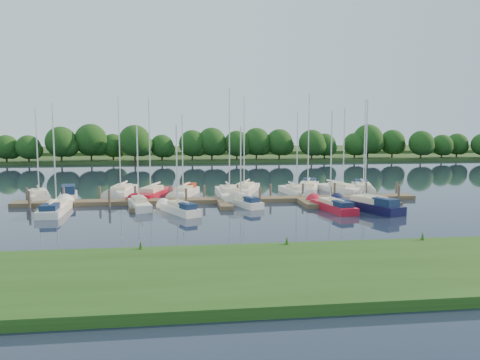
{
  "coord_description": "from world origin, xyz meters",
  "views": [
    {
      "loc": [
        -4.13,
        -38.09,
        7.38
      ],
      "look_at": [
        1.8,
        8.0,
        2.2
      ],
      "focal_mm": 35.0,
      "sensor_mm": 36.0,
      "label": 1
    }
  ],
  "objects": [
    {
      "name": "sailboat_n_7",
      "position": [
        8.59,
        12.12,
        0.27
      ],
      "size": [
        2.47,
        7.5,
        9.51
      ],
      "rotation": [
        0.0,
        0.0,
        3.26
      ],
      "color": "white",
      "rests_on": "ground"
    },
    {
      "name": "sailboat_s_2",
      "position": [
        -4.27,
        2.39,
        0.32
      ],
      "size": [
        3.68,
        6.01,
        8.03
      ],
      "rotation": [
        0.0,
        0.0,
        0.45
      ],
      "color": "white",
      "rests_on": "ground"
    },
    {
      "name": "mooring_pilings",
      "position": [
        0.0,
        8.43,
        0.6
      ],
      "size": [
        38.24,
        2.84,
        2.0
      ],
      "color": "#473D33",
      "rests_on": "ground"
    },
    {
      "name": "sailboat_n_6",
      "position": [
        3.1,
        14.13,
        0.27
      ],
      "size": [
        4.47,
        8.83,
        11.23
      ],
      "rotation": [
        0.0,
        0.0,
        2.8
      ],
      "color": "white",
      "rests_on": "ground"
    },
    {
      "name": "sailboat_s_5",
      "position": [
        12.59,
        1.56,
        0.35
      ],
      "size": [
        4.18,
        7.85,
        10.31
      ],
      "rotation": [
        0.0,
        0.0,
        0.37
      ],
      "color": "#0F1134",
      "rests_on": "ground"
    },
    {
      "name": "sailboat_s_0",
      "position": [
        -15.04,
        4.13,
        0.31
      ],
      "size": [
        2.12,
        7.83,
        9.89
      ],
      "rotation": [
        0.0,
        0.0,
        0.04
      ],
      "color": "white",
      "rests_on": "ground"
    },
    {
      "name": "sailboat_s_3",
      "position": [
        1.72,
        5.53,
        0.31
      ],
      "size": [
        3.32,
        5.98,
        7.84
      ],
      "rotation": [
        0.0,
        0.0,
        0.4
      ],
      "color": "white",
      "rests_on": "ground"
    },
    {
      "name": "sailboat_s_1",
      "position": [
        -7.93,
        5.25,
        0.28
      ],
      "size": [
        2.62,
        6.08,
        7.96
      ],
      "rotation": [
        0.0,
        0.0,
        0.24
      ],
      "color": "white",
      "rests_on": "ground"
    },
    {
      "name": "sailboat_s_4",
      "position": [
        9.46,
        2.26,
        0.31
      ],
      "size": [
        2.66,
        7.3,
        9.21
      ],
      "rotation": [
        0.0,
        0.0,
        0.16
      ],
      "color": "red",
      "rests_on": "ground"
    },
    {
      "name": "sailboat_n_4",
      "position": [
        -3.74,
        12.58,
        0.33
      ],
      "size": [
        3.44,
        7.14,
        9.23
      ],
      "rotation": [
        0.0,
        0.0,
        2.83
      ],
      "color": "white",
      "rests_on": "ground"
    },
    {
      "name": "motorboat",
      "position": [
        -15.57,
        11.26,
        0.38
      ],
      "size": [
        2.53,
        5.81,
        1.93
      ],
      "rotation": [
        0.0,
        0.0,
        3.33
      ],
      "color": "white",
      "rests_on": "ground"
    },
    {
      "name": "far_shore",
      "position": [
        0.0,
        75.0,
        0.3
      ],
      "size": [
        180.0,
        30.0,
        0.6
      ],
      "primitive_type": "cube",
      "color": "#243D17",
      "rests_on": "ground"
    },
    {
      "name": "sailboat_n_5",
      "position": [
        0.96,
        10.43,
        0.28
      ],
      "size": [
        2.34,
        9.36,
        11.97
      ],
      "rotation": [
        0.0,
        0.0,
        3.16
      ],
      "color": "white",
      "rests_on": "ground"
    },
    {
      "name": "near_bank",
      "position": [
        0.0,
        -16.0,
        0.25
      ],
      "size": [
        90.0,
        10.0,
        0.5
      ],
      "primitive_type": "cube",
      "color": "#234714",
      "rests_on": "ground"
    },
    {
      "name": "sailboat_n_9",
      "position": [
        14.24,
        13.25,
        0.27
      ],
      "size": [
        4.41,
        7.65,
        9.96
      ],
      "rotation": [
        0.0,
        0.0,
        3.56
      ],
      "color": "white",
      "rests_on": "ground"
    },
    {
      "name": "sailboat_n_0",
      "position": [
        -18.74,
        12.34,
        0.27
      ],
      "size": [
        3.86,
        7.73,
        9.82
      ],
      "rotation": [
        0.0,
        0.0,
        3.47
      ],
      "color": "white",
      "rests_on": "ground"
    },
    {
      "name": "dock",
      "position": [
        0.0,
        7.31,
        0.2
      ],
      "size": [
        40.0,
        6.0,
        0.4
      ],
      "color": "brown",
      "rests_on": "ground"
    },
    {
      "name": "ground",
      "position": [
        0.0,
        0.0,
        0.0
      ],
      "size": [
        260.0,
        260.0,
        0.0
      ],
      "primitive_type": "plane",
      "color": "#171E2F",
      "rests_on": "ground"
    },
    {
      "name": "sailboat_n_2",
      "position": [
        -10.66,
        14.57,
        0.27
      ],
      "size": [
        3.0,
        8.93,
        11.16
      ],
      "rotation": [
        0.0,
        0.0,
        3.02
      ],
      "color": "white",
      "rests_on": "ground"
    },
    {
      "name": "sailboat_n_10",
      "position": [
        17.13,
        13.99,
        0.31
      ],
      "size": [
        4.15,
        8.85,
        11.07
      ],
      "rotation": [
        0.0,
        0.0,
        2.85
      ],
      "color": "white",
      "rests_on": "ground"
    },
    {
      "name": "sailboat_n_8",
      "position": [
        10.76,
        14.94,
        0.32
      ],
      "size": [
        4.64,
        9.23,
        11.66
      ],
      "rotation": [
        0.0,
        0.0,
        2.81
      ],
      "color": "white",
      "rests_on": "ground"
    },
    {
      "name": "treeline",
      "position": [
        1.68,
        62.01,
        4.12
      ],
      "size": [
        145.83,
        9.61,
        8.29
      ],
      "color": "#38281C",
      "rests_on": "ground"
    },
    {
      "name": "distant_hill",
      "position": [
        0.0,
        100.0,
        0.7
      ],
      "size": [
        220.0,
        40.0,
        1.4
      ],
      "primitive_type": "cube",
      "color": "#375625",
      "rests_on": "ground"
    },
    {
      "name": "sailboat_n_3",
      "position": [
        -7.17,
        11.66,
        0.28
      ],
      "size": [
        4.06,
        8.52,
        10.93
      ],
      "rotation": [
        0.0,
        0.0,
        2.84
      ],
      "color": "red",
      "rests_on": "ground"
    }
  ]
}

